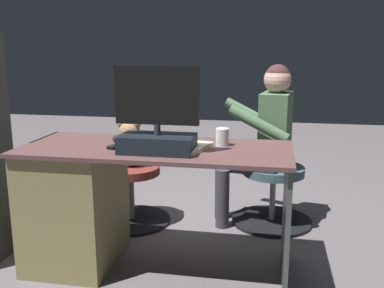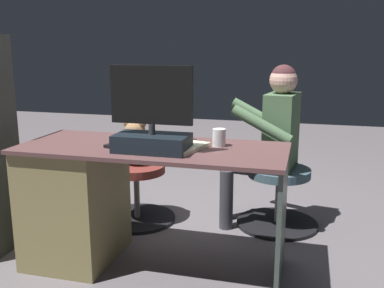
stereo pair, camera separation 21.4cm
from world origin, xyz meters
name	(u,v)px [view 1 (the left image)]	position (x,y,z in m)	size (l,w,h in m)	color
ground_plane	(171,241)	(0.00, 0.00, 0.00)	(10.00, 10.00, 0.00)	#625C60
desk	(90,201)	(0.41, 0.37, 0.40)	(1.54, 0.63, 0.75)	brown
monitor	(157,129)	(-0.04, 0.48, 0.88)	(0.46, 0.22, 0.46)	black
keyboard	(161,142)	(-0.01, 0.27, 0.76)	(0.42, 0.14, 0.02)	black
computer_mouse	(118,138)	(0.27, 0.25, 0.77)	(0.06, 0.10, 0.04)	#262528
cup	(222,137)	(-0.37, 0.27, 0.80)	(0.08, 0.08, 0.10)	white
tv_remote	(118,146)	(0.21, 0.41, 0.76)	(0.04, 0.15, 0.02)	black
notebook_binder	(185,147)	(-0.18, 0.40, 0.76)	(0.22, 0.30, 0.02)	beige
office_chair_teddy	(131,192)	(0.37, -0.29, 0.24)	(0.58, 0.58, 0.44)	black
teddy_bear	(130,145)	(0.37, -0.30, 0.60)	(0.24, 0.24, 0.35)	#A27851
visitor_chair	(273,192)	(-0.68, -0.46, 0.24)	(0.60, 0.60, 0.44)	black
person	(264,133)	(-0.60, -0.45, 0.70)	(0.57, 0.54, 1.19)	#4A6847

